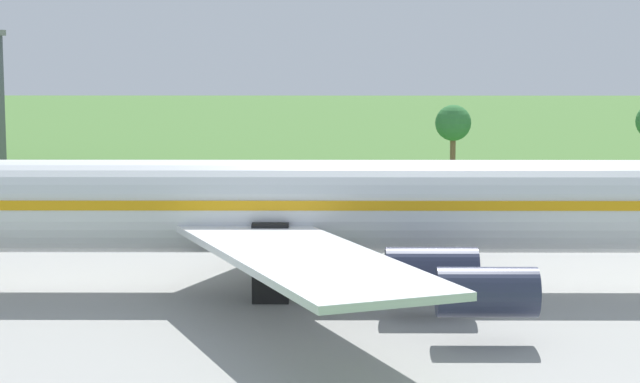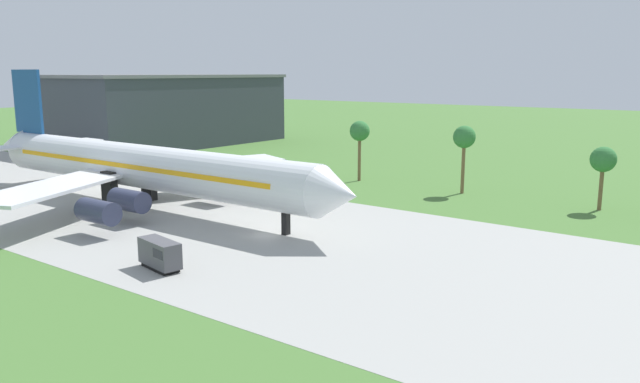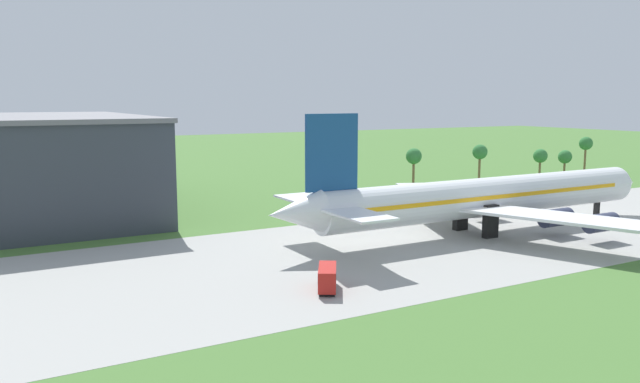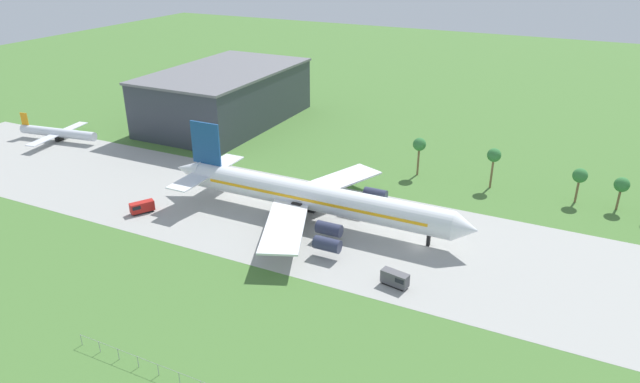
# 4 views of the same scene
# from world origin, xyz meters

# --- Properties ---
(jet_airliner) EXTENTS (77.27, 52.65, 19.79)m
(jet_airliner) POSITION_xyz_m (-26.65, 1.70, 5.87)
(jet_airliner) COLOR white
(jet_airliner) RESTS_ON ground_plane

